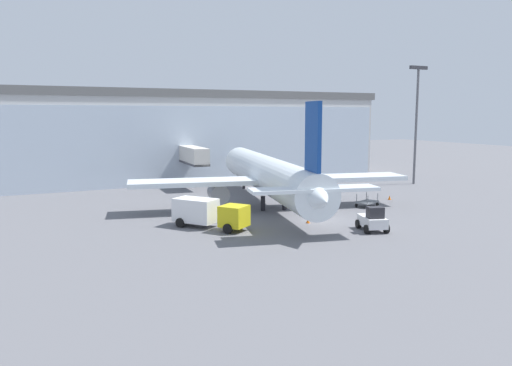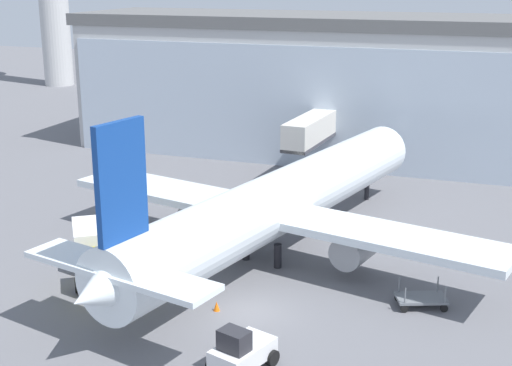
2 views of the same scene
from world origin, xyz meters
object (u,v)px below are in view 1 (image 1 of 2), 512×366
at_px(pushback_tug, 373,220).
at_px(safety_cone_nose, 308,220).
at_px(jet_bridge, 190,156).
at_px(airplane, 269,176).
at_px(catering_truck, 208,212).
at_px(baggage_cart, 367,202).
at_px(safety_cone_wingtip, 390,198).
at_px(apron_light_mast, 417,114).

distance_m(pushback_tug, safety_cone_nose, 6.43).
distance_m(jet_bridge, airplane, 19.71).
relative_size(catering_truck, pushback_tug, 2.01).
distance_m(baggage_cart, safety_cone_wingtip, 5.99).
bearing_deg(baggage_cart, catering_truck, 163.75).
xyz_separation_m(catering_truck, safety_cone_nose, (9.46, -2.37, -1.19)).
height_order(catering_truck, baggage_cart, catering_truck).
xyz_separation_m(baggage_cart, safety_cone_wingtip, (5.45, 2.48, -0.23)).
xyz_separation_m(airplane, baggage_cart, (10.12, -4.86, -3.08)).
bearing_deg(apron_light_mast, safety_cone_wingtip, -143.69).
relative_size(apron_light_mast, pushback_tug, 4.87).
bearing_deg(airplane, pushback_tug, -155.52).
relative_size(pushback_tug, safety_cone_nose, 6.53).
relative_size(apron_light_mast, safety_cone_nose, 31.84).
bearing_deg(safety_cone_nose, airplane, 86.52).
relative_size(airplane, pushback_tug, 10.22).
xyz_separation_m(airplane, safety_cone_nose, (-0.57, -9.31, -3.31)).
height_order(baggage_cart, safety_cone_wingtip, baggage_cart).
height_order(jet_bridge, apron_light_mast, apron_light_mast).
relative_size(jet_bridge, pushback_tug, 3.43).
bearing_deg(safety_cone_nose, catering_truck, 165.93).
bearing_deg(safety_cone_nose, apron_light_mast, 29.45).
height_order(apron_light_mast, safety_cone_wingtip, apron_light_mast).
height_order(catering_truck, safety_cone_nose, catering_truck).
distance_m(jet_bridge, apron_light_mast, 34.13).
relative_size(apron_light_mast, catering_truck, 2.43).
relative_size(jet_bridge, airplane, 0.34).
relative_size(catering_truck, safety_cone_nose, 13.11).
bearing_deg(catering_truck, airplane, 89.01).
distance_m(safety_cone_nose, safety_cone_wingtip, 17.56).
relative_size(baggage_cart, safety_cone_wingtip, 5.81).
bearing_deg(airplane, catering_truck, 137.68).
bearing_deg(airplane, apron_light_mast, -63.06).
xyz_separation_m(catering_truck, baggage_cart, (20.14, 2.08, -0.97)).
bearing_deg(catering_truck, apron_light_mast, 74.32).
height_order(airplane, catering_truck, airplane).
bearing_deg(catering_truck, pushback_tug, 23.70).
xyz_separation_m(jet_bridge, airplane, (2.79, -19.49, -0.90)).
xyz_separation_m(jet_bridge, safety_cone_wingtip, (18.36, -21.88, -4.21)).
bearing_deg(safety_cone_nose, jet_bridge, 94.41).
height_order(jet_bridge, catering_truck, jet_bridge).
bearing_deg(baggage_cart, apron_light_mast, 10.94).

